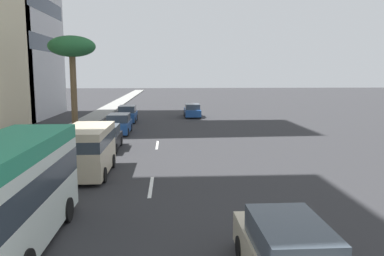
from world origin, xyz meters
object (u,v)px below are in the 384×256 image
Objects in this scene: car_sixth at (119,124)px; palm_tree at (72,49)px; minibus_second at (10,190)px; car_lead at (105,138)px; car_third at (192,111)px; car_fourth at (127,114)px; van_seventh at (88,148)px.

palm_tree is at bearing -111.30° from car_sixth.
car_sixth is (21.70, -0.33, -0.98)m from minibus_second.
car_lead is 0.93× the size of car_third.
palm_tree reaches higher than minibus_second.
car_fourth is at bearing 179.49° from minibus_second.
minibus_second is 1.48× the size of car_sixth.
car_third is at bearing 149.71° from car_sixth.
car_third is at bearing 159.73° from car_lead.
van_seventh is (8.16, -0.51, -0.37)m from minibus_second.
car_lead is at bearing 159.73° from car_third.
car_sixth is (-7.59, -0.07, -0.03)m from car_fourth.
car_fourth is 0.51× the size of palm_tree.
van_seventh is (-21.13, -0.25, 0.58)m from car_fourth.
minibus_second is 21.72m from car_sixth.
car_sixth is 13.55m from van_seventh.
car_sixth is 7.70m from palm_tree.
car_lead is at bearing 0.24° from car_fourth.
car_sixth reaches higher than car_third.
car_third is 1.09× the size of car_fourth.
van_seventh is (-13.54, -0.18, 0.61)m from car_sixth.
car_sixth is at bearing -179.23° from van_seventh.
van_seventh is (-25.57, 6.85, 0.66)m from car_third.
palm_tree is (-10.46, 11.06, 6.41)m from car_third.
car_sixth is at bearing 179.94° from car_lead.
car_lead is at bearing -0.06° from car_sixth.
minibus_second reaches higher than car_lead.
car_fourth is 21.14m from van_seventh.
car_third is at bearing -46.59° from palm_tree.
car_lead is at bearing -178.34° from van_seventh.
car_lead is 14.62m from car_fourth.
car_fourth is 9.60m from palm_tree.
palm_tree is (-6.02, 3.96, 6.34)m from car_fourth.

